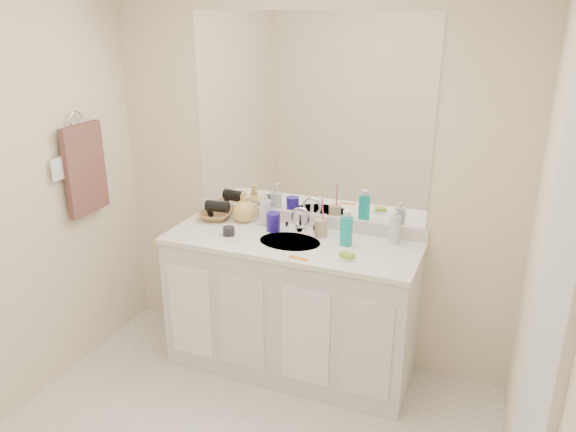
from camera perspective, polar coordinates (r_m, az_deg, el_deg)
The scene contains 26 objects.
wall_back at distance 3.46m, azimuth 2.00°, elevation 4.09°, with size 2.60×0.02×2.40m, color #FCE9C5.
wall_right at distance 2.08m, azimuth 24.36°, elevation -9.62°, with size 0.02×2.60×2.40m, color #FCE9C5.
vanity_cabinet at distance 3.53m, azimuth 0.31°, elevation -9.28°, with size 1.50×0.55×0.85m, color silver.
countertop at distance 3.33m, azimuth 0.32°, elevation -2.70°, with size 1.52×0.57×0.03m, color white.
backsplash at distance 3.54m, azimuth 1.86°, elevation -0.33°, with size 1.52×0.03×0.08m, color silver.
sink_basin at distance 3.31m, azimuth 0.19°, elevation -2.78°, with size 0.37×0.37×0.02m, color #B4AC9D.
faucet at distance 3.44m, azimuth 1.30°, elevation -0.65°, with size 0.02×0.02×0.11m, color silver.
mirror at distance 3.37m, azimuth 2.04°, elevation 9.94°, with size 1.48×0.01×1.20m, color white.
blue_mug at distance 3.44m, azimuth -1.50°, elevation -0.60°, with size 0.08×0.08×0.11m, color navy.
tan_cup at distance 3.37m, azimuth 3.36°, elevation -1.22°, with size 0.08×0.08×0.11m, color tan.
toothbrush at distance 3.33m, azimuth 3.56°, elevation 0.31°, with size 0.01×0.01×0.19m, color #E33B72.
mouthwash_bottle at distance 3.25m, azimuth 5.94°, elevation -1.49°, with size 0.07×0.07×0.17m, color #0EAAA6.
clear_pump_bottle at distance 3.31m, azimuth 10.77°, elevation -1.38°, with size 0.06×0.06×0.17m, color silver.
soap_dish at distance 3.09m, azimuth 5.99°, elevation -4.30°, with size 0.10×0.08×0.01m, color white.
green_soap at distance 3.09m, azimuth 6.01°, elevation -3.99°, with size 0.07×0.05×0.03m, color #90BD2E.
orange_comb at distance 3.09m, azimuth 1.11°, elevation -4.31°, with size 0.11×0.02×0.00m, color orange.
dark_jar at distance 3.41m, azimuth -6.04°, elevation -1.54°, with size 0.07×0.07×0.05m, color black.
soap_bottle_white at distance 3.53m, azimuth -2.30°, elevation 0.82°, with size 0.09×0.09×0.22m, color silver.
soap_bottle_cream at distance 3.61m, azimuth -3.99°, elevation 0.77°, with size 0.07×0.08×0.16m, color beige.
soap_bottle_yellow at distance 3.60m, azimuth -4.50°, elevation 0.92°, with size 0.15×0.15×0.19m, color #E5B859.
wicker_basket at distance 3.67m, azimuth -7.41°, elevation 0.07°, with size 0.21×0.21×0.05m, color #9F6E40.
hair_dryer at distance 3.64m, azimuth -7.18°, elevation 0.98°, with size 0.07×0.07×0.15m, color black.
towel_ring at distance 3.59m, azimuth -20.74°, elevation 9.12°, with size 0.11×0.11×0.01m, color silver.
hand_towel at distance 3.64m, azimuth -19.91°, elevation 4.49°, with size 0.04×0.32×0.55m, color #4A2D27.
switch_plate at distance 3.50m, azimuth -22.40°, elevation 4.42°, with size 0.01×0.09×0.13m, color white.
door at distance 1.94m, azimuth 23.28°, elevation -19.02°, with size 0.02×0.82×2.00m, color silver.
Camera 1 is at (1.12, -1.82, 2.18)m, focal length 35.00 mm.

